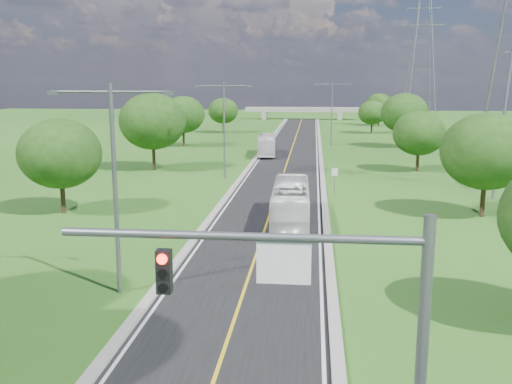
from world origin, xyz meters
The scene contains 22 objects.
ground centered at (0.00, 60.00, 0.00)m, with size 260.00×260.00×0.00m, color #214A14.
road centered at (0.00, 66.00, 0.03)m, with size 8.00×150.00×0.06m, color black.
curb_left centered at (-4.25, 66.00, 0.11)m, with size 0.50×150.00×0.22m, color gray.
curb_right centered at (4.25, 66.00, 0.11)m, with size 0.50×150.00×0.22m, color gray.
signal_mast centered at (3.68, -1.00, 4.91)m, with size 8.54×0.33×7.20m.
speed_limit_sign centered at (5.20, 37.98, 1.60)m, with size 0.55×0.09×2.40m.
overpass centered at (0.00, 140.00, 2.41)m, with size 30.00×3.00×3.20m.
streetlight_near_left centered at (-6.00, 12.00, 5.94)m, with size 5.90×0.25×10.00m.
streetlight_mid_left centered at (-6.00, 45.00, 5.94)m, with size 5.90×0.25×10.00m.
streetlight_far_right centered at (6.00, 78.00, 5.94)m, with size 5.90×0.25×10.00m.
power_tower_far centered at (26.00, 115.00, 14.01)m, with size 9.00×6.40×28.00m.
tree_lb centered at (-16.00, 28.00, 4.64)m, with size 6.30×6.30×7.33m.
tree_lc centered at (-15.00, 50.00, 5.58)m, with size 7.56×7.56×8.79m.
tree_ld centered at (-17.00, 74.00, 4.95)m, with size 6.72×6.72×7.82m.
tree_le centered at (-14.50, 98.00, 4.33)m, with size 5.88×5.88×6.84m.
tree_rb centered at (16.00, 30.00, 4.95)m, with size 6.72×6.72×7.82m.
tree_rc centered at (15.00, 52.00, 4.33)m, with size 5.88×5.88×6.84m.
tree_rd centered at (17.00, 76.00, 5.27)m, with size 7.14×7.14×8.30m.
tree_re centered at (14.50, 100.00, 4.02)m, with size 5.46×5.46×6.35m.
tree_rf centered at (18.00, 120.00, 4.64)m, with size 6.30×6.30×7.33m.
bus_outbound centered at (1.70, 26.45, 1.57)m, with size 2.53×10.81×3.01m, color white.
bus_inbound centered at (-3.20, 64.17, 1.42)m, with size 2.29×9.77×2.72m, color white.
Camera 1 is at (3.22, -13.45, 10.08)m, focal length 40.00 mm.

